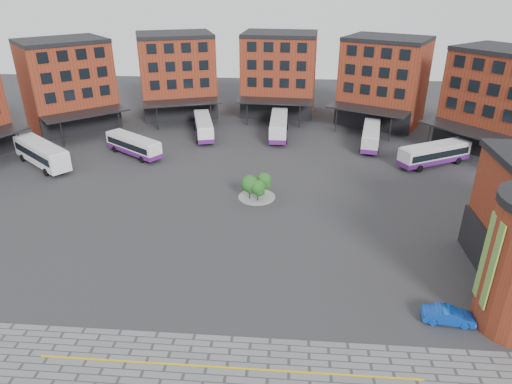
# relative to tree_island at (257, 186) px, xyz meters

# --- Properties ---
(ground) EXTENTS (160.00, 160.00, 0.00)m
(ground) POSITION_rel_tree_island_xyz_m (-2.02, -11.66, -1.70)
(ground) COLOR #28282B
(ground) RESTS_ON ground
(yellow_line) EXTENTS (26.00, 0.15, 0.02)m
(yellow_line) POSITION_rel_tree_island_xyz_m (-0.02, -25.66, -1.67)
(yellow_line) COLOR gold
(yellow_line) RESTS_ON paving_zone
(main_building) EXTENTS (94.14, 42.48, 14.60)m
(main_building) POSITION_rel_tree_island_xyz_m (-6.79, 26.58, 5.53)
(main_building) COLOR maroon
(main_building) RESTS_ON ground
(tree_island) EXTENTS (4.40, 4.40, 3.05)m
(tree_island) POSITION_rel_tree_island_xyz_m (0.00, 0.00, 0.00)
(tree_island) COLOR gray
(tree_island) RESTS_ON ground
(bus_a) EXTENTS (10.75, 9.37, 3.30)m
(bus_a) POSITION_rel_tree_island_xyz_m (-30.08, 7.83, 0.25)
(bus_a) COLOR white
(bus_a) RESTS_ON ground
(bus_b) EXTENTS (9.63, 7.81, 2.86)m
(bus_b) POSITION_rel_tree_island_xyz_m (-18.91, 12.82, -0.15)
(bus_b) COLOR white
(bus_b) RESTS_ON ground
(bus_c) EXTENTS (5.12, 11.11, 3.05)m
(bus_c) POSITION_rel_tree_island_xyz_m (-10.35, 22.12, -0.05)
(bus_c) COLOR white
(bus_c) RESTS_ON ground
(bus_d) EXTENTS (2.95, 11.54, 3.25)m
(bus_d) POSITION_rel_tree_island_xyz_m (1.77, 23.06, 0.06)
(bus_d) COLOR silver
(bus_d) RESTS_ON ground
(bus_e) EXTENTS (4.30, 10.90, 2.99)m
(bus_e) POSITION_rel_tree_island_xyz_m (15.95, 19.65, -0.08)
(bus_e) COLOR silver
(bus_e) RESTS_ON ground
(bus_f) EXTENTS (10.65, 7.33, 3.04)m
(bus_f) POSITION_rel_tree_island_xyz_m (23.50, 12.37, -0.06)
(bus_f) COLOR silver
(bus_f) RESTS_ON ground
(blue_car) EXTENTS (3.97, 1.70, 1.27)m
(blue_car) POSITION_rel_tree_island_xyz_m (16.10, -19.90, -1.06)
(blue_car) COLOR #0C3BA8
(blue_car) RESTS_ON ground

